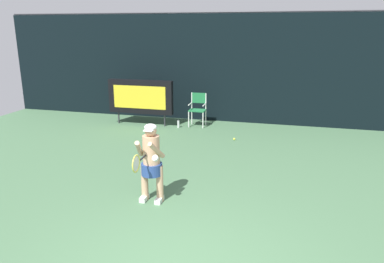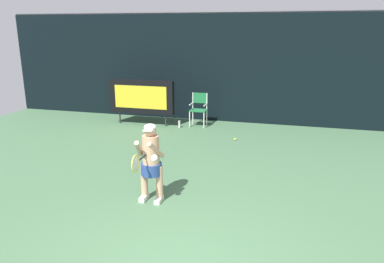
{
  "view_description": "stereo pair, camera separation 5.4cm",
  "coord_description": "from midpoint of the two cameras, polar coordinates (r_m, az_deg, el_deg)",
  "views": [
    {
      "loc": [
        1.19,
        -3.87,
        3.13
      ],
      "look_at": [
        -0.68,
        3.26,
        1.05
      ],
      "focal_mm": 34.38,
      "sensor_mm": 36.0,
      "label": 1
    },
    {
      "loc": [
        1.24,
        -3.86,
        3.13
      ],
      "look_at": [
        -0.68,
        3.26,
        1.05
      ],
      "focal_mm": 34.38,
      "sensor_mm": 36.0,
      "label": 2
    }
  ],
  "objects": [
    {
      "name": "tennis_racket",
      "position": [
        6.27,
        -8.84,
        -4.87
      ],
      "size": [
        0.03,
        0.6,
        0.31
      ],
      "rotation": [
        0.0,
        0.0,
        0.32
      ],
      "color": "black"
    },
    {
      "name": "backdrop_screen",
      "position": [
        12.49,
        9.13,
        9.49
      ],
      "size": [
        18.0,
        0.12,
        3.66
      ],
      "color": "black",
      "rests_on": "ground"
    },
    {
      "name": "scoreboard",
      "position": [
        12.28,
        -8.12,
        5.35
      ],
      "size": [
        2.2,
        0.21,
        1.5
      ],
      "color": "black",
      "rests_on": "ground"
    },
    {
      "name": "tennis_player",
      "position": [
        6.77,
        -6.56,
        -4.37
      ],
      "size": [
        0.52,
        0.59,
        1.49
      ],
      "color": "white",
      "rests_on": "ground"
    },
    {
      "name": "water_bottle",
      "position": [
        11.96,
        -2.25,
        1.17
      ],
      "size": [
        0.07,
        0.07,
        0.27
      ],
      "color": "silver",
      "rests_on": "ground"
    },
    {
      "name": "umpire_chair",
      "position": [
        12.09,
        0.78,
        3.76
      ],
      "size": [
        0.52,
        0.44,
        1.08
      ],
      "color": "white",
      "rests_on": "ground"
    },
    {
      "name": "tennis_ball_loose",
      "position": [
        10.7,
        6.42,
        -1.17
      ],
      "size": [
        0.07,
        0.07,
        0.07
      ],
      "color": "#CCDB3D",
      "rests_on": "ground"
    }
  ]
}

